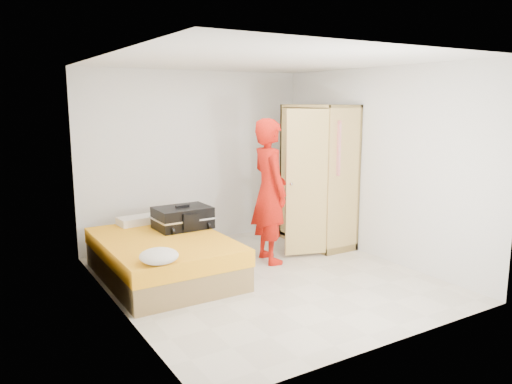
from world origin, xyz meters
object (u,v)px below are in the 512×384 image
bed (164,257)px  wardrobe (317,180)px  person (270,191)px  suitcase (183,218)px  round_cushion (159,256)px

bed → wardrobe: (2.50, 0.17, 0.75)m
person → suitcase: 1.20m
suitcase → round_cushion: (-0.79, -1.22, -0.06)m
wardrobe → round_cushion: wardrobe is taller
person → suitcase: person is taller
bed → suitcase: 0.65m
person → round_cushion: (-1.85, -0.76, -0.39)m
round_cushion → wardrobe: bearing=20.2°
bed → suitcase: size_ratio=2.77×
bed → suitcase: suitcase is taller
wardrobe → suitcase: 2.14m
wardrobe → person: 1.08m
bed → wardrobe: bearing=3.8°
bed → person: bearing=-5.2°
bed → person: size_ratio=1.05×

